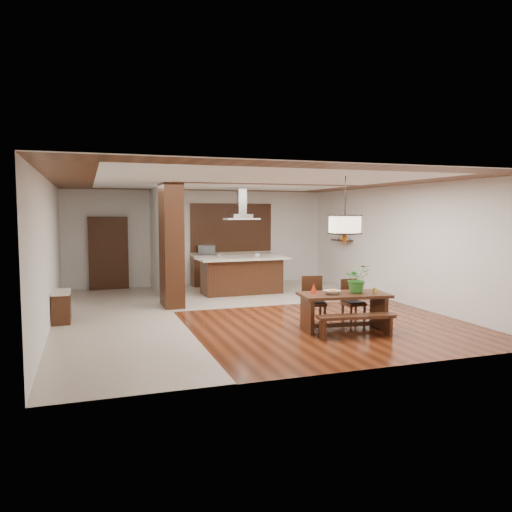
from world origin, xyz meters
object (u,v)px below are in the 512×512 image
object	(u,v)px
dining_bench	(356,326)
kitchen_island	(242,275)
foliage_plant	(357,279)
fruit_bowl	(332,292)
dining_chair_right	(354,301)
hallway_console	(61,307)
pendant_lantern	(345,211)
island_cup	(257,255)
microwave	(207,250)
dining_table	(344,303)
dining_chair_left	(314,301)
range_hood	(242,203)

from	to	relation	value
dining_bench	kitchen_island	world-z (taller)	kitchen_island
foliage_plant	fruit_bowl	xyz separation A→B (m)	(-0.52, -0.00, -0.24)
dining_chair_right	hallway_console	bearing A→B (deg)	157.15
dining_chair_right	pendant_lantern	xyz separation A→B (m)	(-0.48, -0.45, 1.81)
foliage_plant	island_cup	bearing A→B (deg)	95.95
kitchen_island	microwave	xyz separation A→B (m)	(-0.54, 1.85, 0.57)
hallway_console	dining_bench	size ratio (longest dim) A/B	0.62
dining_table	island_cup	xyz separation A→B (m)	(-0.19, 4.48, 0.55)
dining_chair_left	dining_bench	bearing A→B (deg)	-65.71
dining_bench	foliage_plant	bearing A→B (deg)	59.44
dining_table	kitchen_island	xyz separation A→B (m)	(-0.60, 4.59, 0.01)
dining_bench	kitchen_island	distance (m)	5.23
dining_bench	dining_chair_left	size ratio (longest dim) A/B	1.49
hallway_console	fruit_bowl	size ratio (longest dim) A/B	2.94
dining_table	island_cup	bearing A→B (deg)	92.48
dining_bench	fruit_bowl	world-z (taller)	fruit_bowl
foliage_plant	range_hood	xyz separation A→B (m)	(-0.88, 4.60, 1.50)
range_hood	pendant_lantern	bearing A→B (deg)	-82.52
dining_chair_right	range_hood	distance (m)	4.74
dining_chair_left	kitchen_island	xyz separation A→B (m)	(-0.25, 4.04, 0.04)
dining_chair_right	microwave	world-z (taller)	microwave
hallway_console	kitchen_island	distance (m)	5.01
dining_chair_left	pendant_lantern	bearing A→B (deg)	-46.98
fruit_bowl	island_cup	bearing A→B (deg)	89.30
island_cup	microwave	world-z (taller)	microwave
dining_table	kitchen_island	bearing A→B (deg)	97.49
foliage_plant	island_cup	xyz separation A→B (m)	(-0.47, 4.48, 0.09)
dining_bench	fruit_bowl	distance (m)	0.81
kitchen_island	microwave	size ratio (longest dim) A/B	4.85
dining_bench	pendant_lantern	world-z (taller)	pendant_lantern
dining_chair_right	foliage_plant	world-z (taller)	foliage_plant
hallway_console	microwave	xyz separation A→B (m)	(3.97, 4.03, 0.78)
dining_chair_right	fruit_bowl	size ratio (longest dim) A/B	2.92
dining_chair_left	range_hood	distance (m)	4.51
hallway_console	fruit_bowl	xyz separation A→B (m)	(4.86, -2.43, 0.42)
dining_chair_right	kitchen_island	xyz separation A→B (m)	(-1.08, 4.14, 0.08)
dining_table	fruit_bowl	size ratio (longest dim) A/B	5.86
dining_table	kitchen_island	size ratio (longest dim) A/B	0.71
dining_bench	dining_chair_left	xyz separation A→B (m)	(-0.27, 1.15, 0.28)
pendant_lantern	microwave	world-z (taller)	pendant_lantern
island_cup	dining_chair_left	bearing A→B (deg)	-92.27
dining_chair_right	fruit_bowl	bearing A→B (deg)	-150.94
dining_table	dining_bench	xyz separation A→B (m)	(-0.08, -0.60, -0.31)
foliage_plant	dining_bench	bearing A→B (deg)	-120.56
dining_table	fruit_bowl	world-z (taller)	fruit_bowl
pendant_lantern	dining_chair_left	bearing A→B (deg)	122.11
dining_table	microwave	bearing A→B (deg)	100.02
dining_table	pendant_lantern	world-z (taller)	pendant_lantern
hallway_console	dining_chair_left	distance (m)	5.12
island_cup	microwave	distance (m)	2.19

